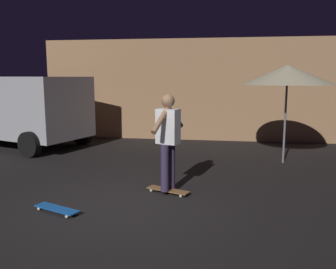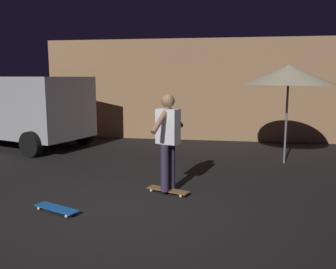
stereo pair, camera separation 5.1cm
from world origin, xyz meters
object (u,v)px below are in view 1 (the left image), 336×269
object	(u,v)px
skateboard_ridden	(168,190)
skater	(168,135)
parked_van	(13,106)
patio_umbrella	(287,75)
skateboard_spare	(57,209)

from	to	relation	value
skateboard_ridden	skater	bearing A→B (deg)	135.00
parked_van	patio_umbrella	distance (m)	7.76
patio_umbrella	skateboard_ridden	xyz separation A→B (m)	(-2.36, -2.67, -2.02)
skateboard_ridden	skater	distance (m)	0.98
skateboard_ridden	patio_umbrella	bearing A→B (deg)	48.52
parked_van	skateboard_spare	bearing A→B (deg)	-53.01
parked_van	patio_umbrella	size ratio (longest dim) A/B	2.16
parked_van	patio_umbrella	bearing A→B (deg)	-8.48
patio_umbrella	skateboard_spare	world-z (taller)	patio_umbrella
parked_van	skateboard_ridden	bearing A→B (deg)	-35.92
parked_van	skateboard_spare	distance (m)	6.31
parked_van	patio_umbrella	world-z (taller)	patio_umbrella
skateboard_ridden	skateboard_spare	size ratio (longest dim) A/B	1.00
parked_van	skateboard_ridden	size ratio (longest dim) A/B	6.22
parked_van	skateboard_spare	xyz separation A→B (m)	(3.74, -4.96, -1.11)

